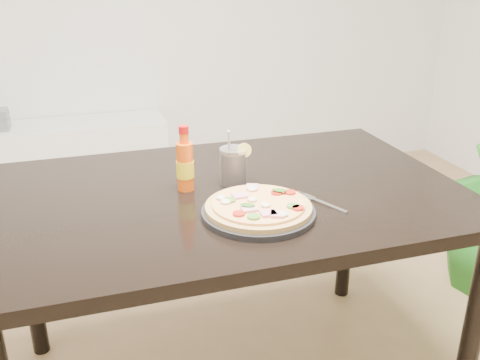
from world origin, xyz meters
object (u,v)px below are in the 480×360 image
object	(u,v)px
plate	(258,212)
pizza	(258,206)
hot_sauce_bottle	(185,165)
media_console	(49,165)
fork	(319,201)
cola_cup	(234,167)
dining_table	(228,215)

from	to	relation	value
plate	pizza	distance (m)	0.02
pizza	hot_sauce_bottle	size ratio (longest dim) A/B	1.45
media_console	fork	bearing A→B (deg)	-67.11
pizza	cola_cup	xyz separation A→B (m)	(0.00, 0.24, 0.03)
dining_table	fork	world-z (taller)	fork
fork	dining_table	bearing A→B (deg)	119.48
dining_table	cola_cup	world-z (taller)	cola_cup
fork	media_console	size ratio (longest dim) A/B	0.13
hot_sauce_bottle	cola_cup	size ratio (longest dim) A/B	1.13
pizza	fork	world-z (taller)	pizza
plate	cola_cup	distance (m)	0.24
pizza	hot_sauce_bottle	world-z (taller)	hot_sauce_bottle
cola_cup	fork	xyz separation A→B (m)	(0.19, -0.21, -0.05)
cola_cup	dining_table	bearing A→B (deg)	-123.61
plate	hot_sauce_bottle	bearing A→B (deg)	122.88
pizza	dining_table	bearing A→B (deg)	99.21
hot_sauce_bottle	pizza	bearing A→B (deg)	-57.16
media_console	cola_cup	bearing A→B (deg)	-69.98
hot_sauce_bottle	cola_cup	distance (m)	0.15
pizza	media_console	distance (m)	2.15
cola_cup	hot_sauce_bottle	bearing A→B (deg)	-177.99
cola_cup	media_console	xyz separation A→B (m)	(-0.64, 1.74, -0.55)
pizza	hot_sauce_bottle	xyz separation A→B (m)	(-0.15, 0.23, 0.05)
media_console	hot_sauce_bottle	bearing A→B (deg)	-74.56
pizza	media_console	world-z (taller)	pizza
cola_cup	fork	world-z (taller)	cola_cup
fork	cola_cup	bearing A→B (deg)	107.39
pizza	cola_cup	size ratio (longest dim) A/B	1.64
plate	pizza	xyz separation A→B (m)	(-0.00, 0.00, 0.02)
plate	pizza	world-z (taller)	pizza
plate	fork	distance (m)	0.19
hot_sauce_bottle	fork	distance (m)	0.41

